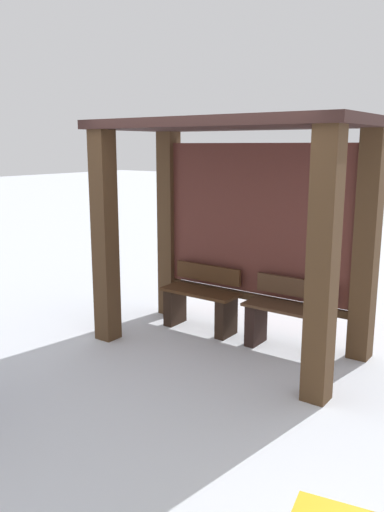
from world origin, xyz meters
TOP-DOWN VIEW (x-y plane):
  - ground_plane at (0.00, 0.00)m, footprint 60.00×60.00m
  - bus_shelter at (0.00, 0.16)m, footprint 2.88×1.49m
  - bench_left_inside at (-0.57, 0.30)m, footprint 0.95×0.38m
  - bench_center_inside at (0.57, 0.30)m, footprint 0.95×0.37m

SIDE VIEW (x-z plane):
  - ground_plane at x=0.00m, z-range 0.00..0.00m
  - bench_left_inside at x=-0.57m, z-range -0.04..0.73m
  - bench_center_inside at x=0.57m, z-range -0.04..0.73m
  - bus_shelter at x=0.00m, z-range 0.42..2.86m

